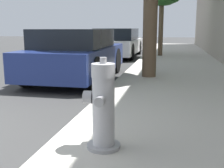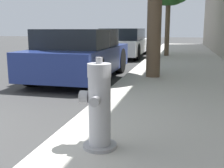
{
  "view_description": "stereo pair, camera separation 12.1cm",
  "coord_description": "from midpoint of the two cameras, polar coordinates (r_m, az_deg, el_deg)",
  "views": [
    {
      "loc": [
        3.22,
        -2.36,
        1.3
      ],
      "look_at": [
        2.42,
        1.39,
        0.53
      ],
      "focal_mm": 45.0,
      "sensor_mm": 36.0,
      "label": 1
    },
    {
      "loc": [
        3.34,
        -2.33,
        1.3
      ],
      "look_at": [
        2.42,
        1.39,
        0.53
      ],
      "focal_mm": 45.0,
      "sensor_mm": 36.0,
      "label": 2
    }
  ],
  "objects": [
    {
      "name": "parked_car_near",
      "position": [
        7.27,
        -7.71,
        5.94
      ],
      "size": [
        1.74,
        3.9,
        1.28
      ],
      "color": "navy",
      "rests_on": "ground_plane"
    },
    {
      "name": "fire_hydrant",
      "position": [
        2.73,
        -3.11,
        -4.78
      ],
      "size": [
        0.36,
        0.36,
        0.9
      ],
      "color": "#97979C",
      "rests_on": "sidewalk_slab"
    },
    {
      "name": "parked_car_mid",
      "position": [
        13.01,
        0.92,
        8.35
      ],
      "size": [
        1.81,
        4.52,
        1.29
      ],
      "color": "silver",
      "rests_on": "ground_plane"
    }
  ]
}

